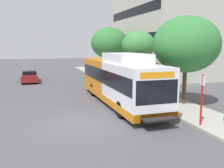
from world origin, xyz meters
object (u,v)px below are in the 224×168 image
object	(u,v)px
street_tree_far_block	(109,43)
street_tree_near_stop	(186,44)
bus_stop_sign_pole	(202,96)
transit_bus	(119,80)
parked_car_far_lane	(30,76)
street_tree_mid_block	(138,45)

from	to	relation	value
street_tree_far_block	street_tree_near_stop	bearing A→B (deg)	-89.33
street_tree_near_stop	bus_stop_sign_pole	bearing A→B (deg)	-114.01
street_tree_near_stop	street_tree_far_block	bearing A→B (deg)	90.67
transit_bus	bus_stop_sign_pole	xyz separation A→B (m)	(2.16, -6.38, -0.05)
transit_bus	street_tree_far_block	size ratio (longest dim) A/B	1.93
bus_stop_sign_pole	street_tree_far_block	distance (m)	21.66
street_tree_near_stop	street_tree_far_block	xyz separation A→B (m)	(-0.20, 16.94, 0.23)
bus_stop_sign_pole	parked_car_far_lane	xyz separation A→B (m)	(-8.32, 19.66, -0.99)
street_tree_near_stop	street_tree_mid_block	bearing A→B (deg)	88.89
street_tree_near_stop	street_tree_far_block	distance (m)	16.94
street_tree_mid_block	street_tree_far_block	xyz separation A→B (m)	(-0.36, 8.59, 0.28)
street_tree_near_stop	parked_car_far_lane	world-z (taller)	street_tree_near_stop
transit_bus	street_tree_near_stop	distance (m)	5.22
transit_bus	street_tree_near_stop	xyz separation A→B (m)	(4.15, -1.92, 2.53)
street_tree_far_block	street_tree_mid_block	bearing A→B (deg)	-87.60
bus_stop_sign_pole	street_tree_mid_block	xyz separation A→B (m)	(2.15, 12.82, 2.53)
street_tree_mid_block	parked_car_far_lane	bearing A→B (deg)	146.83
street_tree_mid_block	street_tree_far_block	distance (m)	8.60
street_tree_far_block	bus_stop_sign_pole	bearing A→B (deg)	-94.78
transit_bus	bus_stop_sign_pole	distance (m)	6.74
transit_bus	parked_car_far_lane	world-z (taller)	transit_bus
street_tree_near_stop	street_tree_mid_block	size ratio (longest dim) A/B	1.10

